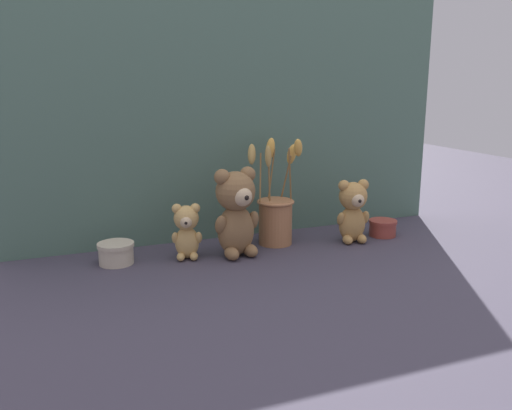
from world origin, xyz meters
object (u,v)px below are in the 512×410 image
(teddy_bear_medium, at_px, (353,210))
(decorative_tin_tall, at_px, (116,253))
(flower_vase, at_px, (276,213))
(decorative_tin_short, at_px, (383,228))
(teddy_bear_large, at_px, (236,211))
(teddy_bear_small, at_px, (187,230))

(teddy_bear_medium, xyz_separation_m, decorative_tin_tall, (-0.65, 0.06, -0.07))
(teddy_bear_medium, bearing_deg, decorative_tin_tall, 174.97)
(flower_vase, height_order, decorative_tin_short, flower_vase)
(teddy_bear_large, height_order, teddy_bear_medium, teddy_bear_large)
(teddy_bear_medium, bearing_deg, teddy_bear_large, 179.05)
(teddy_bear_small, bearing_deg, flower_vase, 7.34)
(teddy_bear_medium, height_order, teddy_bear_small, teddy_bear_medium)
(flower_vase, relative_size, decorative_tin_short, 3.65)
(teddy_bear_medium, height_order, decorative_tin_short, teddy_bear_medium)
(teddy_bear_large, xyz_separation_m, teddy_bear_medium, (0.35, -0.01, -0.03))
(teddy_bear_small, xyz_separation_m, flower_vase, (0.26, 0.03, 0.01))
(teddy_bear_large, bearing_deg, teddy_bear_small, 168.52)
(teddy_bear_large, distance_m, flower_vase, 0.15)
(decorative_tin_tall, distance_m, decorative_tin_short, 0.77)
(teddy_bear_medium, bearing_deg, flower_vase, 162.66)
(flower_vase, height_order, decorative_tin_tall, flower_vase)
(teddy_bear_medium, height_order, flower_vase, flower_vase)
(teddy_bear_large, bearing_deg, teddy_bear_medium, -0.95)
(teddy_bear_large, xyz_separation_m, decorative_tin_tall, (-0.30, 0.05, -0.09))
(teddy_bear_large, relative_size, teddy_bear_medium, 1.30)
(flower_vase, relative_size, decorative_tin_tall, 3.29)
(teddy_bear_large, height_order, decorative_tin_tall, teddy_bear_large)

